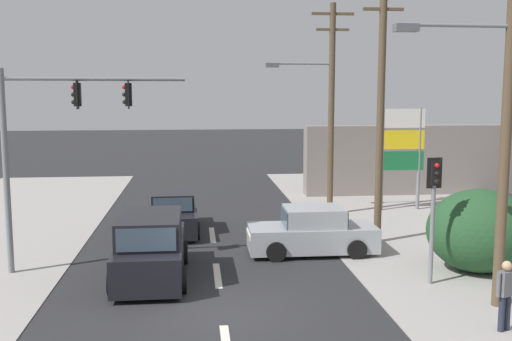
% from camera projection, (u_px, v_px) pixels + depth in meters
% --- Properties ---
extents(ground_plane, '(140.00, 140.00, 0.00)m').
position_uv_depth(ground_plane, '(222.00, 313.00, 14.55)').
color(ground_plane, '#28282B').
extents(lane_dash_mid, '(0.20, 2.40, 0.01)m').
position_uv_depth(lane_dash_mid, '(217.00, 275.00, 17.50)').
color(lane_dash_mid, silver).
rests_on(lane_dash_mid, ground).
extents(lane_dash_far, '(0.20, 2.40, 0.01)m').
position_uv_depth(lane_dash_far, '(212.00, 235.00, 22.43)').
color(lane_dash_far, silver).
rests_on(lane_dash_far, ground).
extents(utility_pole_foreground_right, '(3.78, 0.35, 9.54)m').
position_uv_depth(utility_pole_foreground_right, '(502.00, 100.00, 14.30)').
color(utility_pole_foreground_right, brown).
rests_on(utility_pole_foreground_right, ground).
extents(utility_pole_midground_right, '(1.80, 0.26, 9.20)m').
position_uv_depth(utility_pole_midground_right, '(381.00, 106.00, 20.69)').
color(utility_pole_midground_right, brown).
rests_on(utility_pole_midground_right, ground).
extents(utility_pole_background_right, '(3.78, 0.50, 9.01)m').
position_uv_depth(utility_pole_background_right, '(328.00, 103.00, 25.48)').
color(utility_pole_background_right, brown).
rests_on(utility_pole_background_right, ground).
extents(traffic_signal_mast, '(5.28, 0.61, 6.00)m').
position_uv_depth(traffic_signal_mast, '(51.00, 133.00, 17.41)').
color(traffic_signal_mast, slate).
rests_on(traffic_signal_mast, ground).
extents(pedestal_signal_right_kerb, '(0.44, 0.30, 3.56)m').
position_uv_depth(pedestal_signal_right_kerb, '(433.00, 199.00, 16.38)').
color(pedestal_signal_right_kerb, slate).
rests_on(pedestal_signal_right_kerb, ground).
extents(shopping_plaza_sign, '(2.10, 0.16, 4.60)m').
position_uv_depth(shopping_plaza_sign, '(401.00, 144.00, 26.72)').
color(shopping_plaza_sign, slate).
rests_on(shopping_plaza_sign, ground).
extents(roadside_bush, '(3.34, 2.86, 2.48)m').
position_uv_depth(roadside_bush, '(486.00, 233.00, 17.71)').
color(roadside_bush, '#234C28').
rests_on(roadside_bush, ground).
extents(shopfront_wall_far, '(12.00, 1.00, 3.60)m').
position_uv_depth(shopfront_wall_far, '(418.00, 160.00, 31.20)').
color(shopfront_wall_far, gray).
rests_on(shopfront_wall_far, ground).
extents(sedan_crossing_left, '(4.25, 1.91, 1.56)m').
position_uv_depth(sedan_crossing_left, '(312.00, 233.00, 19.78)').
color(sedan_crossing_left, '#A3A8AD').
rests_on(sedan_crossing_left, ground).
extents(sedan_oncoming_mid, '(2.01, 4.30, 1.56)m').
position_uv_depth(sedan_oncoming_mid, '(173.00, 214.00, 22.81)').
color(sedan_oncoming_mid, black).
rests_on(sedan_oncoming_mid, ground).
extents(suv_kerbside_parked, '(2.07, 4.54, 1.90)m').
position_uv_depth(suv_kerbside_parked, '(151.00, 248.00, 17.11)').
color(suv_kerbside_parked, black).
rests_on(suv_kerbside_parked, ground).
extents(pedestrian_at_kerb, '(0.53, 0.34, 1.63)m').
position_uv_depth(pedestrian_at_kerb, '(506.00, 292.00, 13.29)').
color(pedestrian_at_kerb, '#232838').
rests_on(pedestrian_at_kerb, ground).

